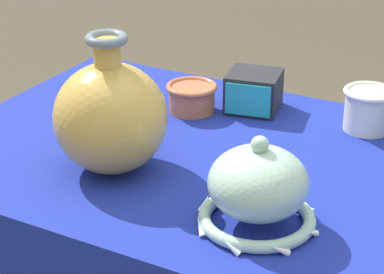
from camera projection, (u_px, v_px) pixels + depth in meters
The scene contains 6 objects.
display_table at pixel (239, 196), 1.50m from camera, with size 1.25×0.77×0.75m.
vase_tall_bulbous at pixel (110, 116), 1.40m from camera, with size 0.22×0.22×0.27m.
vase_dome_bell at pixel (258, 190), 1.24m from camera, with size 0.21×0.21×0.17m.
mosaic_tile_box at pixel (254, 91), 1.70m from camera, with size 0.14×0.13×0.09m.
cup_wide_terracotta at pixel (192, 96), 1.69m from camera, with size 0.12×0.12×0.06m.
cup_wide_ivory at pixel (368, 108), 1.59m from camera, with size 0.11×0.11×0.09m.
Camera 1 is at (0.54, -1.20, 1.42)m, focal length 70.00 mm.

